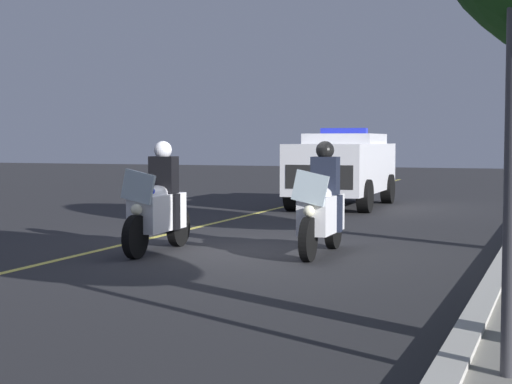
# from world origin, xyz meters

# --- Properties ---
(ground_plane) EXTENTS (80.00, 80.00, 0.00)m
(ground_plane) POSITION_xyz_m (0.00, 0.00, 0.00)
(ground_plane) COLOR #28282B
(curb_strip) EXTENTS (48.00, 0.24, 0.15)m
(curb_strip) POSITION_xyz_m (0.00, 3.90, 0.07)
(curb_strip) COLOR #B7B5AD
(curb_strip) RESTS_ON ground
(lane_stripe_center) EXTENTS (48.00, 0.12, 0.01)m
(lane_stripe_center) POSITION_xyz_m (0.00, -2.19, 0.00)
(lane_stripe_center) COLOR #E0D14C
(lane_stripe_center) RESTS_ON ground
(police_motorcycle_lead_left) EXTENTS (2.14, 0.58, 1.72)m
(police_motorcycle_lead_left) POSITION_xyz_m (0.65, -1.23, 0.70)
(police_motorcycle_lead_left) COLOR black
(police_motorcycle_lead_left) RESTS_ON ground
(police_motorcycle_lead_right) EXTENTS (2.14, 0.58, 1.72)m
(police_motorcycle_lead_right) POSITION_xyz_m (0.04, 1.22, 0.70)
(police_motorcycle_lead_right) COLOR black
(police_motorcycle_lead_right) RESTS_ON ground
(police_suv) EXTENTS (4.96, 2.19, 2.05)m
(police_suv) POSITION_xyz_m (-8.71, -0.75, 1.07)
(police_suv) COLOR silver
(police_suv) RESTS_ON ground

